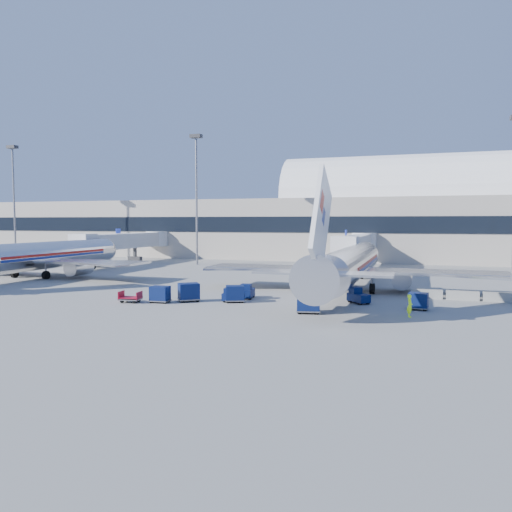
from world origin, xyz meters
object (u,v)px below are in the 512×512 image
(airliner_main, at_px, (349,265))
(airliner_mid, at_px, (35,256))
(barrier_far, at_px, (500,297))
(jetbridge_mid, at_px, (128,241))
(barrier_mid, at_px, (463,295))
(mast_far_west, at_px, (14,185))
(mast_west, at_px, (196,180))
(tug_right, at_px, (358,296))
(cart_solo_near, at_px, (309,302))
(barrier_near, at_px, (427,294))
(tug_left, at_px, (247,292))
(cart_solo_far, at_px, (418,301))
(cart_train_c, at_px, (160,294))
(cart_open_red, at_px, (131,299))
(ramp_worker, at_px, (410,306))
(jetbridge_near, at_px, (357,244))
(cart_train_a, at_px, (235,293))
(cart_train_b, at_px, (189,292))
(tug_lead, at_px, (232,296))

(airliner_main, bearing_deg, airliner_mid, 180.00)
(airliner_main, distance_m, barrier_far, 15.02)
(jetbridge_mid, relative_size, barrier_mid, 9.17)
(barrier_mid, bearing_deg, barrier_far, 0.00)
(airliner_main, distance_m, jetbridge_mid, 51.62)
(mast_far_west, distance_m, mast_west, 40.00)
(tug_right, relative_size, cart_solo_near, 1.09)
(airliner_main, height_order, airliner_mid, same)
(barrier_near, distance_m, barrier_far, 6.60)
(mast_west, bearing_deg, tug_left, -57.84)
(barrier_near, distance_m, cart_solo_far, 6.96)
(cart_train_c, xyz_separation_m, cart_open_red, (-2.68, -0.79, -0.45))
(airliner_main, height_order, ramp_worker, airliner_main)
(jetbridge_near, bearing_deg, ramp_worker, -77.09)
(barrier_far, distance_m, cart_solo_far, 10.08)
(cart_solo_far, bearing_deg, mast_west, 143.71)
(airliner_main, distance_m, cart_train_a, 14.21)
(cart_train_b, bearing_deg, airliner_mid, 120.50)
(barrier_mid, relative_size, tug_lead, 1.38)
(barrier_mid, distance_m, cart_open_red, 31.81)
(barrier_mid, relative_size, cart_open_red, 1.44)
(jetbridge_near, relative_size, ramp_worker, 15.11)
(barrier_near, bearing_deg, tug_left, -161.45)
(cart_train_a, height_order, cart_open_red, cart_train_a)
(airliner_mid, xyz_separation_m, cart_solo_far, (49.26, -9.42, -2.14))
(jetbridge_near, height_order, cart_train_c, jetbridge_near)
(mast_west, bearing_deg, cart_train_c, -69.70)
(tug_lead, relative_size, cart_solo_far, 1.20)
(airliner_main, bearing_deg, cart_solo_far, -52.35)
(jetbridge_mid, height_order, cart_train_c, jetbridge_mid)
(jetbridge_mid, bearing_deg, mast_far_west, -178.19)
(jetbridge_near, height_order, tug_left, jetbridge_near)
(mast_far_west, distance_m, cart_open_red, 66.47)
(barrier_far, bearing_deg, tug_lead, -161.41)
(barrier_far, xyz_separation_m, cart_solo_far, (-7.34, -6.91, 0.34))
(mast_far_west, relative_size, barrier_mid, 7.53)
(tug_lead, distance_m, tug_left, 2.51)
(cart_train_c, xyz_separation_m, cart_solo_far, (22.99, 3.66, -0.04))
(airliner_main, relative_size, cart_solo_far, 20.61)
(cart_train_a, xyz_separation_m, cart_train_b, (-4.34, -0.92, 0.09))
(airliner_main, height_order, barrier_mid, airliner_main)
(tug_lead, xyz_separation_m, ramp_worker, (16.07, -2.51, 0.31))
(cart_solo_far, bearing_deg, jetbridge_mid, 152.18)
(cart_train_b, distance_m, cart_solo_near, 12.35)
(cart_train_c, distance_m, cart_solo_near, 14.40)
(jetbridge_near, relative_size, cart_open_red, 13.22)
(cart_train_a, bearing_deg, cart_train_b, 169.39)
(cart_train_a, distance_m, ramp_worker, 15.96)
(jetbridge_near, relative_size, tug_right, 11.51)
(airliner_mid, distance_m, barrier_far, 56.71)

